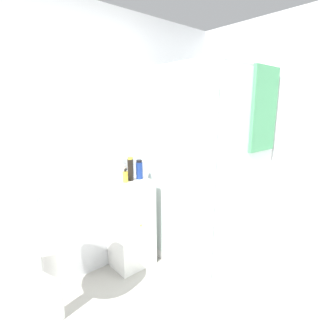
{
  "coord_description": "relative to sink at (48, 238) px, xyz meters",
  "views": [
    {
      "loc": [
        -0.94,
        -0.58,
        1.62
      ],
      "look_at": [
        0.56,
        1.11,
        1.09
      ],
      "focal_mm": 28.0,
      "sensor_mm": 36.0,
      "label": 1
    }
  ],
  "objects": [
    {
      "name": "shampoo_bottle_blue",
      "position": [
        0.98,
        0.22,
        0.31
      ],
      "size": [
        0.07,
        0.07,
        0.19
      ],
      "color": "navy",
      "rests_on": "vanity_cabinet"
    },
    {
      "name": "soap_dispenser",
      "position": [
        0.81,
        0.21,
        0.27
      ],
      "size": [
        0.05,
        0.05,
        0.14
      ],
      "color": "yellow",
      "rests_on": "vanity_cabinet"
    },
    {
      "name": "vanity_cabinet",
      "position": [
        0.86,
        0.21,
        -0.24
      ],
      "size": [
        0.4,
        0.34,
        0.91
      ],
      "color": "white",
      "rests_on": "ground_plane"
    },
    {
      "name": "shower_enclosure",
      "position": [
        1.58,
        -0.2,
        -0.15
      ],
      "size": [
        0.96,
        0.99,
        2.0
      ],
      "color": "white",
      "rests_on": "ground_plane"
    },
    {
      "name": "wall_back",
      "position": [
        0.44,
        0.41,
        0.56
      ],
      "size": [
        6.4,
        0.06,
        2.5
      ],
      "primitive_type": "cube",
      "color": "silver",
      "rests_on": "ground_plane"
    },
    {
      "name": "sink",
      "position": [
        0.0,
        0.0,
        0.0
      ],
      "size": [
        0.54,
        0.54,
        0.98
      ],
      "color": "white",
      "rests_on": "ground_plane"
    },
    {
      "name": "lotion_bottle_white",
      "position": [
        0.85,
        0.29,
        0.28
      ],
      "size": [
        0.06,
        0.06,
        0.16
      ],
      "color": "beige",
      "rests_on": "vanity_cabinet"
    },
    {
      "name": "shampoo_bottle_tall_black",
      "position": [
        0.89,
        0.24,
        0.33
      ],
      "size": [
        0.06,
        0.06,
        0.23
      ],
      "color": "black",
      "rests_on": "vanity_cabinet"
    }
  ]
}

